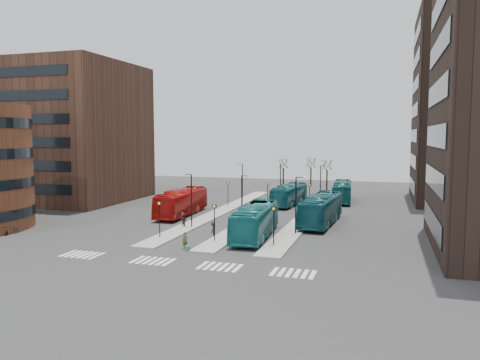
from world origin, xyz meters
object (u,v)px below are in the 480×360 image
(bicycle_mid, at_px, (3,231))
(teal_bus_d, at_px, (342,191))
(commuter_a, at_px, (184,221))
(suitcase, at_px, (187,248))
(teal_bus_c, at_px, (321,209))
(teal_bus_b, at_px, (289,195))
(traveller, at_px, (185,240))
(commuter_c, at_px, (213,229))
(red_bus, at_px, (182,202))
(bicycle_far, at_px, (10,229))
(teal_bus_a, at_px, (255,221))
(commuter_b, at_px, (236,228))

(bicycle_mid, bearing_deg, teal_bus_d, -32.06)
(commuter_a, bearing_deg, suitcase, 125.33)
(teal_bus_c, xyz_separation_m, teal_bus_d, (0.73, 20.06, -0.14))
(teal_bus_b, height_order, commuter_a, teal_bus_b)
(traveller, relative_size, commuter_c, 0.97)
(teal_bus_d, bearing_deg, commuter_a, -123.52)
(red_bus, relative_size, commuter_a, 8.19)
(teal_bus_b, relative_size, bicycle_far, 6.58)
(teal_bus_d, xyz_separation_m, traveller, (-11.27, -36.17, -0.84))
(bicycle_mid, bearing_deg, teal_bus_a, -65.32)
(teal_bus_a, relative_size, teal_bus_b, 1.08)
(teal_bus_c, bearing_deg, suitcase, -117.19)
(commuter_c, bearing_deg, bicycle_far, -79.30)
(teal_bus_a, height_order, commuter_b, teal_bus_a)
(red_bus, xyz_separation_m, teal_bus_a, (12.90, -10.13, -0.01))
(teal_bus_b, bearing_deg, bicycle_far, -124.97)
(commuter_b, height_order, commuter_c, commuter_b)
(bicycle_far, bearing_deg, teal_bus_a, -89.65)
(teal_bus_c, bearing_deg, commuter_b, -124.10)
(teal_bus_a, xyz_separation_m, teal_bus_c, (5.59, 9.31, 0.06))
(teal_bus_b, distance_m, teal_bus_d, 9.55)
(commuter_c, xyz_separation_m, bicycle_far, (-21.65, -4.73, -0.36))
(teal_bus_a, bearing_deg, teal_bus_d, 74.01)
(teal_bus_c, bearing_deg, bicycle_far, -150.36)
(suitcase, relative_size, bicycle_mid, 0.31)
(teal_bus_b, relative_size, commuter_b, 6.09)
(teal_bus_d, bearing_deg, bicycle_far, -135.91)
(teal_bus_d, height_order, commuter_b, teal_bus_d)
(suitcase, relative_size, teal_bus_d, 0.04)
(red_bus, height_order, commuter_a, red_bus)
(suitcase, bearing_deg, teal_bus_a, 72.56)
(teal_bus_b, relative_size, commuter_c, 6.96)
(red_bus, bearing_deg, commuter_a, -66.52)
(suitcase, bearing_deg, traveller, 138.94)
(traveller, bearing_deg, teal_bus_c, 58.81)
(teal_bus_c, distance_m, traveller, 19.28)
(bicycle_mid, bearing_deg, suitcase, -81.80)
(bicycle_far, bearing_deg, commuter_a, -76.00)
(teal_bus_c, relative_size, commuter_b, 6.83)
(teal_bus_c, distance_m, bicycle_far, 35.02)
(red_bus, relative_size, teal_bus_d, 1.06)
(commuter_b, xyz_separation_m, bicycle_far, (-23.84, -5.53, -0.48))
(bicycle_mid, bearing_deg, commuter_c, -65.76)
(bicycle_mid, bearing_deg, bicycle_far, 9.39)
(suitcase, distance_m, teal_bus_a, 8.84)
(suitcase, height_order, teal_bus_a, teal_bus_a)
(suitcase, height_order, commuter_b, commuter_b)
(red_bus, relative_size, commuter_c, 7.60)
(suitcase, distance_m, teal_bus_c, 19.64)
(commuter_a, bearing_deg, traveller, 124.45)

